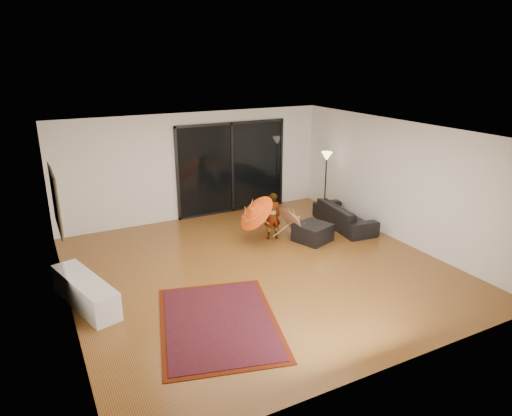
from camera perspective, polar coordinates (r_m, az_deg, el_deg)
floor at (r=9.13m, az=0.42°, el=-7.53°), size 7.00×7.00×0.00m
ceiling at (r=8.31m, az=0.46°, el=9.44°), size 7.00×7.00×0.00m
wall_back at (r=11.73m, az=-7.59°, el=5.23°), size 7.00×0.00×7.00m
wall_front at (r=5.99m, az=16.43°, el=-8.68°), size 7.00×0.00×7.00m
wall_left at (r=7.74m, az=-23.19°, el=-3.17°), size 0.00×7.00×7.00m
wall_right at (r=10.65m, az=17.37°, el=3.19°), size 0.00×7.00×7.00m
sliding_door at (r=12.10m, az=-3.04°, el=5.04°), size 3.06×0.07×2.40m
painting at (r=8.60m, az=-23.80°, el=0.96°), size 0.04×1.28×1.08m
media_console at (r=8.30m, az=-20.56°, el=-9.76°), size 0.90×1.81×0.49m
speaker at (r=8.31m, az=-20.47°, el=-10.31°), size 0.37×0.37×0.34m
persian_rug at (r=7.45m, az=-4.68°, el=-14.04°), size 2.41×2.91×0.02m
sofa at (r=11.41m, az=10.97°, el=-0.94°), size 0.95×1.98×0.56m
ottoman at (r=10.43m, az=7.11°, el=-3.07°), size 0.89×0.89×0.40m
floor_lamp at (r=12.01m, az=8.78°, el=5.30°), size 0.29×0.29×1.66m
child at (r=10.37m, az=2.04°, el=-1.02°), size 0.43×0.31×1.09m
parasol_orange at (r=10.02m, az=-0.56°, el=-0.58°), size 0.76×0.91×0.90m
parasol_white at (r=10.55m, az=5.27°, el=-0.98°), size 0.57×0.85×0.93m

